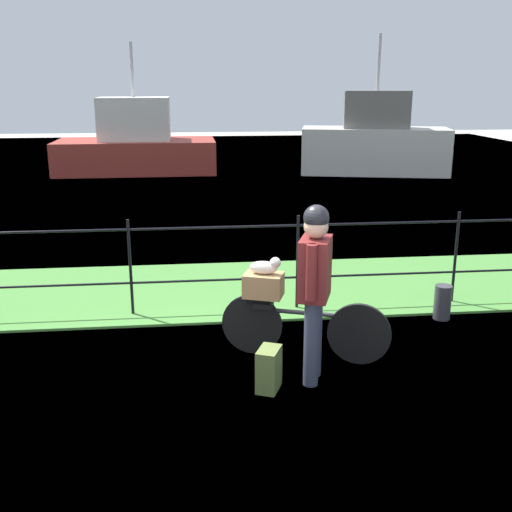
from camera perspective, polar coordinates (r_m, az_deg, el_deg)
name	(u,v)px	position (r m, az deg, el deg)	size (l,w,h in m)	color
ground_plane	(227,397)	(5.62, -2.69, -13.01)	(60.00, 60.00, 0.00)	#B2ADA3
grass_strip	(213,290)	(8.30, -4.01, -3.13)	(27.00, 2.40, 0.03)	#478438
harbor_water	(199,181)	(17.59, -5.35, 6.97)	(30.00, 30.00, 0.00)	#426684
iron_fence	(215,258)	(7.32, -3.84, -0.21)	(18.04, 0.04, 1.19)	black
bicycle_main	(302,327)	(6.23, 4.34, -6.60)	(1.64, 0.63, 0.63)	black
wooden_crate	(263,285)	(6.16, 0.70, -2.72)	(0.38, 0.27, 0.24)	#A87F51
terrier_dog	(266,267)	(6.09, 0.93, -0.99)	(0.32, 0.23, 0.18)	silver
cyclist_person	(315,279)	(5.56, 5.48, -2.12)	(0.38, 0.51, 1.68)	#383D51
backpack_on_paving	(269,369)	(5.66, 1.20, -10.49)	(0.28, 0.18, 0.40)	olive
mooring_bollard	(442,302)	(7.58, 16.97, -4.14)	(0.20, 0.20, 0.41)	#38383D
moored_boat_near	(375,143)	(19.24, 10.99, 10.31)	(4.62, 2.56, 4.07)	silver
moored_boat_mid	(136,145)	(19.62, -11.12, 10.07)	(4.86, 2.43, 3.87)	#9E3328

